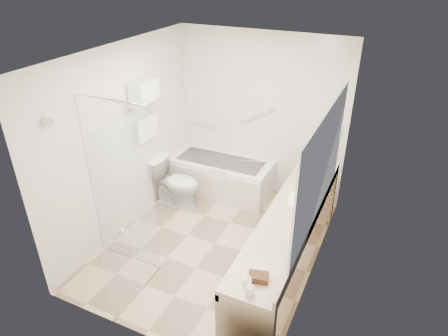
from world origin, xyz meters
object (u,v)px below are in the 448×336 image
at_px(toilet, 176,183).
at_px(amenity_basket, 258,277).
at_px(water_bottle_left, 308,171).
at_px(vanity_counter, 289,231).
at_px(bathtub, 221,176).

relative_size(toilet, amenity_basket, 4.20).
relative_size(toilet, water_bottle_left, 3.39).
bearing_deg(vanity_counter, amenity_basket, -88.94).
bearing_deg(toilet, water_bottle_left, -85.82).
xyz_separation_m(toilet, amenity_basket, (1.99, -1.83, 0.51)).
distance_m(bathtub, water_bottle_left, 1.69).
relative_size(bathtub, toilet, 2.11).
distance_m(toilet, water_bottle_left, 2.02).
xyz_separation_m(bathtub, toilet, (-0.45, -0.62, 0.10)).
bearing_deg(toilet, amenity_basket, -132.57).
relative_size(vanity_counter, water_bottle_left, 12.07).
relative_size(bathtub, water_bottle_left, 7.15).
relative_size(vanity_counter, toilet, 3.56).
height_order(toilet, amenity_basket, amenity_basket).
bearing_deg(bathtub, water_bottle_left, -18.05).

